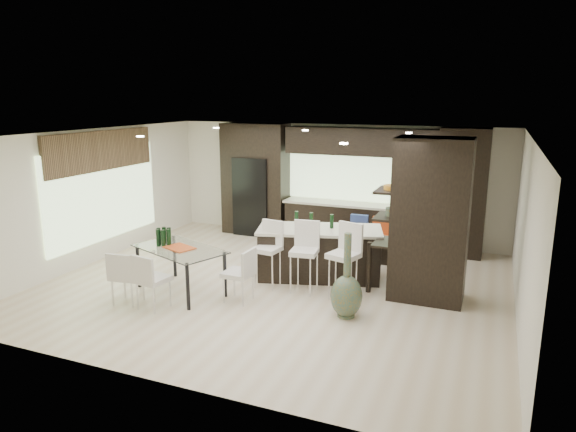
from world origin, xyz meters
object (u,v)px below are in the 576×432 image
at_px(stool_mid, 304,264).
at_px(stool_right, 343,269).
at_px(bench, 371,248).
at_px(floor_vase, 347,276).
at_px(dining_table, 181,270).
at_px(kitchen_island, 319,253).
at_px(stool_left, 267,261).
at_px(chair_end, 238,277).
at_px(chair_far, 127,279).
at_px(chair_near, 153,283).

distance_m(stool_mid, stool_right, 0.70).
height_order(stool_right, bench, stool_right).
bearing_deg(floor_vase, dining_table, -178.59).
distance_m(kitchen_island, floor_vase, 1.82).
distance_m(stool_left, stool_right, 1.40).
relative_size(kitchen_island, stool_right, 2.21).
bearing_deg(bench, floor_vase, -86.35).
bearing_deg(dining_table, stool_left, 53.16).
bearing_deg(dining_table, chair_end, 21.26).
bearing_deg(dining_table, kitchen_island, 60.14).
relative_size(floor_vase, dining_table, 0.82).
height_order(stool_left, chair_far, stool_left).
xyz_separation_m(kitchen_island, chair_far, (-2.50, -2.37, -0.06)).
bearing_deg(chair_near, stool_left, 59.21).
bearing_deg(chair_near, dining_table, 98.57).
bearing_deg(floor_vase, chair_end, -177.73).
bearing_deg(stool_mid, bench, 66.34).
distance_m(stool_mid, bench, 2.33).
bearing_deg(stool_left, floor_vase, -15.86).
relative_size(stool_left, floor_vase, 0.72).
relative_size(kitchen_island, chair_near, 2.68).
bearing_deg(kitchen_island, chair_far, -152.74).
xyz_separation_m(stool_mid, stool_right, (0.70, -0.01, 0.01)).
bearing_deg(stool_right, stool_left, -163.56).
bearing_deg(kitchen_island, stool_right, -65.64).
height_order(stool_left, floor_vase, floor_vase).
xyz_separation_m(dining_table, chair_far, (-0.51, -0.77, 0.02)).
bearing_deg(stool_left, chair_near, -121.48).
height_order(bench, floor_vase, floor_vase).
xyz_separation_m(kitchen_island, stool_mid, (0.00, -0.81, 0.03)).
distance_m(stool_left, stool_mid, 0.70).
distance_m(bench, dining_table, 4.02).
distance_m(bench, chair_end, 3.38).
distance_m(kitchen_island, chair_end, 1.82).
xyz_separation_m(kitchen_island, chair_near, (-1.99, -2.37, -0.05)).
bearing_deg(stool_mid, chair_near, -148.83).
xyz_separation_m(dining_table, chair_end, (1.12, 0.00, 0.02)).
bearing_deg(floor_vase, stool_mid, 143.16).
distance_m(stool_mid, dining_table, 2.14).
bearing_deg(chair_near, chair_end, 42.97).
bearing_deg(kitchen_island, chair_end, -134.54).
xyz_separation_m(stool_mid, dining_table, (-1.99, -0.79, -0.11)).
distance_m(stool_left, dining_table, 1.52).
distance_m(kitchen_island, stool_left, 1.06).
bearing_deg(chair_far, bench, 42.61).
distance_m(stool_mid, chair_near, 2.53).
distance_m(bench, chair_far, 4.93).
distance_m(kitchen_island, chair_near, 3.10).
bearing_deg(chair_end, dining_table, 91.49).
relative_size(stool_right, chair_near, 1.21).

